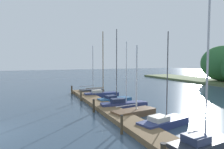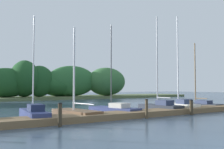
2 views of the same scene
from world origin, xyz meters
name	(u,v)px [view 1 (image 1 of 2)]	position (x,y,z in m)	size (l,w,h in m)	color
dock_pier	(120,116)	(0.00, 9.04, 0.17)	(26.88, 1.80, 0.35)	brown
sailboat_0	(92,91)	(-12.16, 10.57, 0.33)	(1.34, 3.29, 6.23)	#232833
sailboat_1	(102,93)	(-9.21, 10.82, 0.43)	(1.11, 4.23, 7.71)	navy
sailboat_2	(115,99)	(-5.66, 11.06, 0.36)	(1.49, 3.73, 7.52)	#285684
sailboat_3	(124,104)	(-2.83, 10.73, 0.37)	(1.34, 4.39, 6.00)	navy
sailboat_4	(135,111)	(-0.41, 10.53, 0.32)	(1.86, 3.91, 5.51)	brown
sailboat_5	(165,122)	(2.69, 11.02, 0.31)	(2.11, 4.20, 6.21)	navy
sailboat_6	(203,143)	(6.43, 10.42, 0.40)	(1.67, 3.68, 7.24)	#232833
mooring_piling_0	(72,90)	(-12.14, 7.83, 0.56)	(0.23, 0.23, 1.11)	#4C3D28
mooring_piling_1	(81,96)	(-7.53, 7.91, 0.57)	(0.26, 0.26, 1.13)	brown
mooring_piling_2	(94,106)	(-2.46, 7.74, 0.56)	(0.22, 0.22, 1.11)	#3D3323
mooring_piling_3	(122,125)	(2.91, 7.79, 0.58)	(0.19, 0.19, 1.15)	#4C3D28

